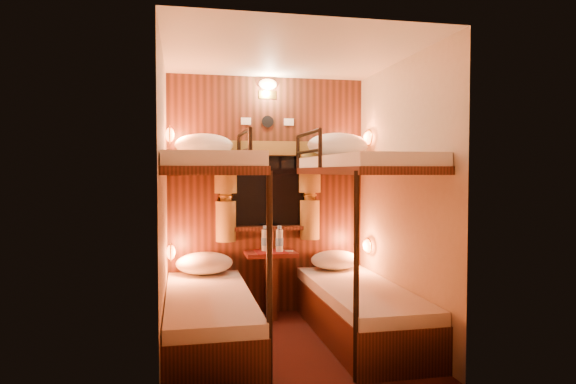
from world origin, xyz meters
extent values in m
plane|color=#34100E|center=(0.00, 0.00, 0.00)|extent=(2.10, 2.10, 0.00)
plane|color=silver|center=(0.00, 0.00, 2.40)|extent=(2.10, 2.10, 0.00)
plane|color=#C6B293|center=(0.00, 1.05, 1.20)|extent=(2.40, 0.00, 2.40)
plane|color=#C6B293|center=(0.00, -1.05, 1.20)|extent=(2.40, 0.00, 2.40)
plane|color=#C6B293|center=(-1.00, 0.00, 1.20)|extent=(0.00, 2.40, 2.40)
plane|color=#C6B293|center=(1.00, 0.00, 1.20)|extent=(0.00, 2.40, 2.40)
cube|color=#311A0D|center=(0.00, 1.04, 1.20)|extent=(2.00, 0.03, 2.40)
cube|color=#311A0D|center=(-0.65, 0.07, 0.17)|extent=(0.70, 1.90, 0.35)
cube|color=silver|center=(-0.65, 0.07, 0.40)|extent=(0.68, 1.88, 0.10)
cube|color=#311A0D|center=(-0.65, 0.07, 1.45)|extent=(0.70, 1.90, 0.06)
cube|color=silver|center=(-0.65, 0.07, 1.53)|extent=(0.68, 1.88, 0.10)
cylinder|color=black|center=(-0.30, -0.83, 0.72)|extent=(0.04, 0.04, 1.45)
cylinder|color=black|center=(-0.30, 0.95, 1.64)|extent=(0.04, 0.04, 0.32)
cylinder|color=black|center=(-0.30, 0.10, 1.64)|extent=(0.04, 0.04, 0.32)
cylinder|color=black|center=(-0.30, 0.53, 1.80)|extent=(0.04, 0.85, 0.04)
cylinder|color=black|center=(-0.30, 0.53, 1.63)|extent=(0.03, 0.85, 0.03)
cube|color=#311A0D|center=(0.65, 0.07, 0.17)|extent=(0.70, 1.90, 0.35)
cube|color=silver|center=(0.65, 0.07, 0.40)|extent=(0.68, 1.88, 0.10)
cube|color=#311A0D|center=(0.65, 0.07, 1.45)|extent=(0.70, 1.90, 0.06)
cube|color=silver|center=(0.65, 0.07, 1.53)|extent=(0.68, 1.88, 0.10)
cylinder|color=black|center=(0.30, -0.83, 0.72)|extent=(0.04, 0.04, 1.45)
cylinder|color=black|center=(0.30, 0.95, 1.64)|extent=(0.04, 0.04, 0.32)
cylinder|color=black|center=(0.30, 0.10, 1.64)|extent=(0.04, 0.04, 0.32)
cylinder|color=black|center=(0.30, 0.53, 1.80)|extent=(0.04, 0.85, 0.04)
cylinder|color=black|center=(0.30, 0.53, 1.63)|extent=(0.03, 0.85, 0.03)
cube|color=black|center=(0.00, 1.02, 1.25)|extent=(0.98, 0.02, 0.78)
cube|color=black|center=(0.00, 1.01, 1.25)|extent=(0.90, 0.01, 0.70)
cube|color=#311A0D|center=(0.00, 0.97, 0.87)|extent=(1.00, 0.12, 0.04)
cube|color=olive|center=(0.00, 0.98, 1.68)|extent=(1.10, 0.06, 0.14)
cylinder|color=olive|center=(-0.43, 0.97, 1.43)|extent=(0.22, 0.22, 0.40)
cylinder|color=olive|center=(-0.43, 0.97, 1.20)|extent=(0.11, 0.11, 0.12)
cylinder|color=olive|center=(-0.43, 0.97, 0.95)|extent=(0.20, 0.20, 0.40)
torus|color=#AF8A33|center=(-0.43, 0.97, 1.20)|extent=(0.14, 0.14, 0.02)
cylinder|color=olive|center=(0.43, 0.97, 1.43)|extent=(0.22, 0.22, 0.40)
cylinder|color=olive|center=(0.43, 0.97, 1.20)|extent=(0.11, 0.11, 0.12)
cylinder|color=olive|center=(0.43, 0.97, 0.95)|extent=(0.20, 0.20, 0.40)
torus|color=#AF8A33|center=(0.43, 0.97, 1.20)|extent=(0.14, 0.14, 0.02)
cylinder|color=black|center=(0.00, 1.02, 1.95)|extent=(0.12, 0.02, 0.12)
cube|color=silver|center=(-0.22, 1.02, 1.95)|extent=(0.10, 0.01, 0.07)
cube|color=silver|center=(0.22, 1.02, 1.95)|extent=(0.10, 0.01, 0.07)
cube|color=#AF8A33|center=(0.00, 1.02, 2.22)|extent=(0.18, 0.01, 0.08)
ellipsoid|color=#FFCC8C|center=(0.00, 1.00, 2.32)|extent=(0.18, 0.09, 0.11)
ellipsoid|color=#FF6126|center=(-0.96, 0.70, 0.70)|extent=(0.08, 0.20, 0.13)
torus|color=#AF8A33|center=(-0.96, 0.70, 0.70)|extent=(0.02, 0.17, 0.17)
ellipsoid|color=#FF6126|center=(-0.96, 0.70, 1.78)|extent=(0.08, 0.20, 0.13)
torus|color=#AF8A33|center=(-0.96, 0.70, 1.78)|extent=(0.02, 0.17, 0.17)
ellipsoid|color=#FF6126|center=(0.96, 0.70, 0.70)|extent=(0.08, 0.20, 0.13)
torus|color=#AF8A33|center=(0.96, 0.70, 0.70)|extent=(0.02, 0.17, 0.17)
ellipsoid|color=#FF6126|center=(0.96, 0.70, 1.78)|extent=(0.08, 0.20, 0.13)
torus|color=#AF8A33|center=(0.96, 0.70, 1.78)|extent=(0.02, 0.17, 0.17)
cube|color=maroon|center=(0.00, 0.85, 0.63)|extent=(0.50, 0.34, 0.04)
cube|color=#311A0D|center=(0.00, 0.85, 0.30)|extent=(0.08, 0.30, 0.61)
cube|color=maroon|center=(0.00, 0.85, 0.65)|extent=(0.30, 0.34, 0.01)
cylinder|color=#99BFE5|center=(-0.05, 0.89, 0.76)|extent=(0.07, 0.07, 0.22)
cylinder|color=#447FCE|center=(-0.05, 0.89, 0.75)|extent=(0.07, 0.07, 0.08)
cylinder|color=#447FCE|center=(-0.05, 0.89, 0.89)|extent=(0.04, 0.04, 0.03)
cylinder|color=#99BFE5|center=(0.08, 0.82, 0.76)|extent=(0.07, 0.07, 0.22)
cylinder|color=#447FCE|center=(0.08, 0.82, 0.75)|extent=(0.08, 0.08, 0.08)
cylinder|color=#447FCE|center=(0.08, 0.82, 0.89)|extent=(0.04, 0.04, 0.03)
cube|color=silver|center=(0.18, 0.84, 0.65)|extent=(0.10, 0.08, 0.01)
cube|color=silver|center=(0.11, 0.90, 0.65)|extent=(0.09, 0.09, 0.01)
ellipsoid|color=white|center=(-0.65, 0.82, 0.56)|extent=(0.54, 0.39, 0.21)
ellipsoid|color=white|center=(0.65, 0.81, 0.55)|extent=(0.49, 0.35, 0.19)
ellipsoid|color=white|center=(-0.65, 0.75, 1.69)|extent=(0.54, 0.39, 0.21)
ellipsoid|color=white|center=(0.65, 0.73, 1.71)|extent=(0.60, 0.43, 0.24)
camera|label=1|loc=(-0.87, -4.13, 1.44)|focal=32.00mm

